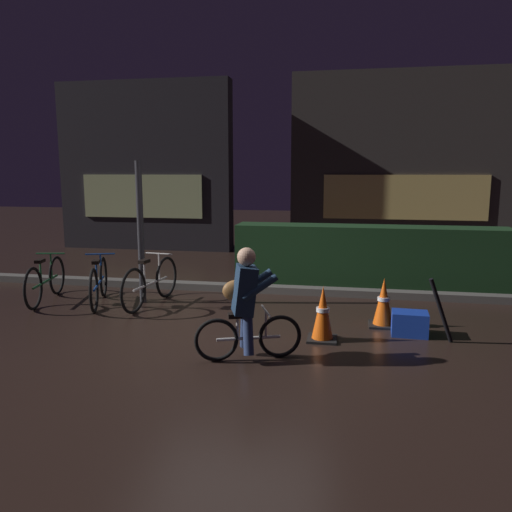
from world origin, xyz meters
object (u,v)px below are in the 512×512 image
(street_post, at_px, (141,233))
(parked_bike_leftmost, at_px, (46,281))
(blue_crate, at_px, (410,323))
(closed_umbrella, at_px, (441,311))
(traffic_cone_near, at_px, (323,314))
(traffic_cone_far, at_px, (383,303))
(parked_bike_left_mid, at_px, (99,282))
(cyclist, at_px, (246,303))
(parked_bike_center_left, at_px, (151,283))

(street_post, height_order, parked_bike_leftmost, street_post)
(blue_crate, bearing_deg, closed_umbrella, -37.77)
(traffic_cone_near, bearing_deg, traffic_cone_far, 43.59)
(parked_bike_left_mid, height_order, traffic_cone_far, parked_bike_left_mid)
(blue_crate, distance_m, closed_umbrella, 0.48)
(cyclist, bearing_deg, parked_bike_leftmost, 132.48)
(parked_bike_leftmost, bearing_deg, cyclist, -128.82)
(blue_crate, bearing_deg, cyclist, -147.69)
(traffic_cone_near, height_order, traffic_cone_far, traffic_cone_near)
(parked_bike_leftmost, height_order, traffic_cone_far, parked_bike_leftmost)
(traffic_cone_far, bearing_deg, parked_bike_center_left, 172.54)
(parked_bike_left_mid, height_order, cyclist, cyclist)
(parked_bike_leftmost, bearing_deg, street_post, -92.77)
(parked_bike_leftmost, bearing_deg, closed_umbrella, -110.76)
(closed_umbrella, bearing_deg, blue_crate, -61.21)
(street_post, distance_m, cyclist, 2.99)
(blue_crate, xyz_separation_m, closed_umbrella, (0.32, -0.25, 0.25))
(parked_bike_leftmost, relative_size, parked_bike_left_mid, 1.01)
(parked_bike_leftmost, xyz_separation_m, parked_bike_center_left, (1.71, 0.12, 0.01))
(parked_bike_left_mid, height_order, closed_umbrella, closed_umbrella)
(parked_bike_center_left, bearing_deg, cyclist, -128.43)
(parked_bike_leftmost, bearing_deg, parked_bike_left_mid, -100.49)
(traffic_cone_near, relative_size, cyclist, 0.54)
(blue_crate, relative_size, cyclist, 0.35)
(street_post, relative_size, parked_bike_leftmost, 1.39)
(traffic_cone_far, xyz_separation_m, cyclist, (-1.55, -1.50, 0.31))
(traffic_cone_near, xyz_separation_m, blue_crate, (1.07, 0.40, -0.18))
(street_post, bearing_deg, closed_umbrella, -15.05)
(parked_bike_left_mid, xyz_separation_m, traffic_cone_far, (4.27, -0.35, -0.03))
(traffic_cone_near, relative_size, blue_crate, 1.54)
(parked_bike_leftmost, distance_m, blue_crate, 5.52)
(traffic_cone_near, bearing_deg, blue_crate, 20.50)
(parked_bike_center_left, xyz_separation_m, traffic_cone_far, (3.46, -0.45, -0.03))
(traffic_cone_near, bearing_deg, cyclist, -135.57)
(parked_bike_left_mid, bearing_deg, parked_bike_leftmost, 71.86)
(blue_crate, bearing_deg, traffic_cone_near, -159.50)
(closed_umbrella, bearing_deg, parked_bike_center_left, -37.54)
(cyclist, bearing_deg, parked_bike_center_left, 113.61)
(parked_bike_leftmost, height_order, parked_bike_left_mid, parked_bike_left_mid)
(street_post, bearing_deg, cyclist, -44.83)
(street_post, xyz_separation_m, parked_bike_leftmost, (-1.52, -0.24, -0.76))
(parked_bike_leftmost, bearing_deg, traffic_cone_near, -115.36)
(traffic_cone_near, distance_m, blue_crate, 1.16)
(parked_bike_left_mid, height_order, traffic_cone_near, parked_bike_left_mid)
(street_post, distance_m, blue_crate, 4.17)
(parked_bike_leftmost, height_order, closed_umbrella, closed_umbrella)
(parked_bike_leftmost, relative_size, parked_bike_center_left, 0.95)
(closed_umbrella, bearing_deg, parked_bike_leftmost, -32.33)
(traffic_cone_far, distance_m, cyclist, 2.18)
(cyclist, bearing_deg, traffic_cone_far, 23.44)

